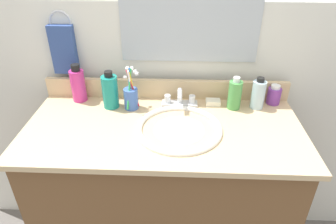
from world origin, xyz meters
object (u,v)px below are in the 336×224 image
(soap_bar, at_px, (213,102))
(bottle_gel_clear, at_px, (258,94))
(bottle_mouthwash_teal, at_px, (110,91))
(faucet, at_px, (180,100))
(cup_blue_plastic, at_px, (131,97))
(bottle_cream_purple, at_px, (274,95))
(bottle_toner_green, at_px, (235,95))
(bottle_soap_pink, at_px, (78,85))
(hand_towel, at_px, (64,50))

(soap_bar, bearing_deg, bottle_gel_clear, -4.62)
(bottle_mouthwash_teal, xyz_separation_m, soap_bar, (0.46, 0.04, -0.06))
(faucet, distance_m, bottle_mouthwash_teal, 0.31)
(bottle_mouthwash_teal, xyz_separation_m, cup_blue_plastic, (0.09, -0.01, -0.02))
(bottle_cream_purple, distance_m, bottle_toner_green, 0.19)
(bottle_toner_green, xyz_separation_m, soap_bar, (-0.09, 0.02, -0.05))
(soap_bar, bearing_deg, cup_blue_plastic, -172.73)
(bottle_toner_green, bearing_deg, faucet, 177.42)
(cup_blue_plastic, bearing_deg, soap_bar, 7.27)
(faucet, distance_m, bottle_gel_clear, 0.34)
(faucet, relative_size, cup_blue_plastic, 0.83)
(bottle_gel_clear, relative_size, cup_blue_plastic, 0.75)
(bottle_toner_green, bearing_deg, bottle_cream_purple, 15.28)
(bottle_soap_pink, relative_size, bottle_cream_purple, 1.95)
(bottle_toner_green, bearing_deg, bottle_soap_pink, 176.57)
(bottle_mouthwash_teal, bearing_deg, bottle_gel_clear, 1.90)
(faucet, xyz_separation_m, bottle_mouthwash_teal, (-0.30, -0.02, 0.05))
(faucet, relative_size, bottle_gel_clear, 1.11)
(soap_bar, bearing_deg, bottle_cream_purple, 5.39)
(faucet, xyz_separation_m, cup_blue_plastic, (-0.21, -0.03, 0.03))
(bottle_cream_purple, bearing_deg, faucet, -174.61)
(hand_towel, distance_m, faucet, 0.57)
(faucet, height_order, bottle_toner_green, bottle_toner_green)
(cup_blue_plastic, bearing_deg, bottle_gel_clear, 3.19)
(bottle_gel_clear, distance_m, bottle_mouthwash_teal, 0.65)
(bottle_soap_pink, xyz_separation_m, bottle_cream_purple, (0.89, 0.01, -0.04))
(hand_towel, distance_m, cup_blue_plastic, 0.38)
(faucet, height_order, bottle_soap_pink, bottle_soap_pink)
(bottle_cream_purple, bearing_deg, soap_bar, -174.61)
(bottle_cream_purple, xyz_separation_m, soap_bar, (-0.27, -0.03, -0.03))
(hand_towel, relative_size, bottle_cream_purple, 2.44)
(cup_blue_plastic, bearing_deg, bottle_cream_purple, 6.46)
(faucet, relative_size, bottle_soap_pink, 0.91)
(bottle_toner_green, xyz_separation_m, cup_blue_plastic, (-0.45, -0.02, -0.01))
(faucet, bearing_deg, soap_bar, 5.39)
(bottle_cream_purple, height_order, bottle_mouthwash_teal, bottle_mouthwash_teal)
(hand_towel, height_order, bottle_toner_green, hand_towel)
(bottle_soap_pink, relative_size, cup_blue_plastic, 0.92)
(cup_blue_plastic, bearing_deg, hand_towel, 157.76)
(hand_towel, bearing_deg, bottle_toner_green, -7.94)
(bottle_gel_clear, height_order, bottle_mouthwash_teal, bottle_mouthwash_teal)
(bottle_gel_clear, bearing_deg, soap_bar, 175.38)
(bottle_soap_pink, distance_m, bottle_toner_green, 0.70)
(hand_towel, xyz_separation_m, bottle_soap_pink, (0.06, -0.06, -0.14))
(bottle_cream_purple, distance_m, soap_bar, 0.28)
(bottle_toner_green, relative_size, soap_bar, 2.32)
(bottle_gel_clear, bearing_deg, bottle_toner_green, -174.70)
(bottle_toner_green, bearing_deg, cup_blue_plastic, -177.29)
(bottle_cream_purple, relative_size, bottle_toner_green, 0.61)
(bottle_toner_green, bearing_deg, hand_towel, 172.06)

